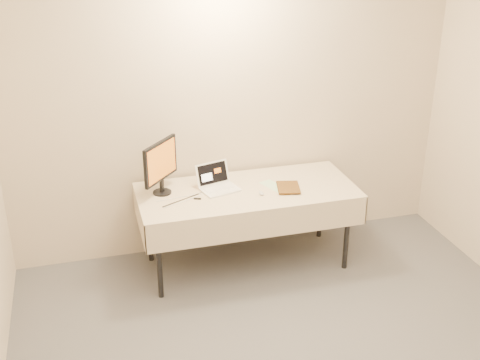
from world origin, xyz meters
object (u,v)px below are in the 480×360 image
object	(u,v)px
table	(247,196)
book	(278,176)
monitor	(161,164)
laptop	(217,183)

from	to	relation	value
table	book	bearing A→B (deg)	-14.66
table	book	world-z (taller)	book
book	monitor	bearing A→B (deg)	-177.87
table	monitor	xyz separation A→B (m)	(-0.71, 0.13, 0.33)
laptop	monitor	xyz separation A→B (m)	(-0.47, 0.03, 0.22)
table	book	distance (m)	0.32
laptop	book	distance (m)	0.52
table	monitor	size ratio (longest dim) A/B	4.06
table	monitor	distance (m)	0.79
table	monitor	bearing A→B (deg)	169.92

